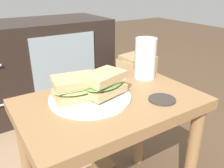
{
  "coord_description": "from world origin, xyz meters",
  "views": [
    {
      "loc": [
        -0.35,
        -0.55,
        0.79
      ],
      "look_at": [
        0.0,
        0.0,
        0.51
      ],
      "focal_mm": 37.91,
      "sensor_mm": 36.0,
      "label": 1
    }
  ],
  "objects_px": {
    "tv_cabinet": "(35,67)",
    "paper_bag": "(136,84)",
    "sandwich_back": "(104,83)",
    "plate": "(90,98)",
    "coaster": "(162,99)",
    "beer_glass": "(145,59)",
    "sandwich_front": "(75,87)"
  },
  "relations": [
    {
      "from": "sandwich_front",
      "to": "sandwich_back",
      "type": "bearing_deg",
      "value": -22.75
    },
    {
      "from": "sandwich_back",
      "to": "coaster",
      "type": "height_order",
      "value": "sandwich_back"
    },
    {
      "from": "plate",
      "to": "beer_glass",
      "type": "height_order",
      "value": "beer_glass"
    },
    {
      "from": "plate",
      "to": "coaster",
      "type": "relative_size",
      "value": 3.02
    },
    {
      "from": "sandwich_back",
      "to": "tv_cabinet",
      "type": "bearing_deg",
      "value": 87.72
    },
    {
      "from": "sandwich_front",
      "to": "sandwich_back",
      "type": "relative_size",
      "value": 0.98
    },
    {
      "from": "plate",
      "to": "coaster",
      "type": "bearing_deg",
      "value": -35.1
    },
    {
      "from": "paper_bag",
      "to": "beer_glass",
      "type": "bearing_deg",
      "value": -126.57
    },
    {
      "from": "tv_cabinet",
      "to": "coaster",
      "type": "distance_m",
      "value": 1.06
    },
    {
      "from": "beer_glass",
      "to": "tv_cabinet",
      "type": "bearing_deg",
      "value": 101.99
    },
    {
      "from": "tv_cabinet",
      "to": "beer_glass",
      "type": "relative_size",
      "value": 6.42
    },
    {
      "from": "sandwich_back",
      "to": "paper_bag",
      "type": "distance_m",
      "value": 0.83
    },
    {
      "from": "plate",
      "to": "beer_glass",
      "type": "relative_size",
      "value": 1.68
    },
    {
      "from": "sandwich_back",
      "to": "beer_glass",
      "type": "height_order",
      "value": "beer_glass"
    },
    {
      "from": "coaster",
      "to": "sandwich_back",
      "type": "bearing_deg",
      "value": 141.95
    },
    {
      "from": "sandwich_front",
      "to": "beer_glass",
      "type": "distance_m",
      "value": 0.3
    },
    {
      "from": "plate",
      "to": "paper_bag",
      "type": "height_order",
      "value": "plate"
    },
    {
      "from": "sandwich_front",
      "to": "coaster",
      "type": "xyz_separation_m",
      "value": [
        0.22,
        -0.14,
        -0.04
      ]
    },
    {
      "from": "tv_cabinet",
      "to": "plate",
      "type": "distance_m",
      "value": 0.93
    },
    {
      "from": "tv_cabinet",
      "to": "coaster",
      "type": "xyz_separation_m",
      "value": [
        0.1,
        -1.04,
        0.17
      ]
    },
    {
      "from": "tv_cabinet",
      "to": "sandwich_front",
      "type": "distance_m",
      "value": 0.93
    },
    {
      "from": "plate",
      "to": "sandwich_back",
      "type": "bearing_deg",
      "value": -22.75
    },
    {
      "from": "sandwich_front",
      "to": "paper_bag",
      "type": "height_order",
      "value": "sandwich_front"
    },
    {
      "from": "plate",
      "to": "sandwich_back",
      "type": "xyz_separation_m",
      "value": [
        0.04,
        -0.02,
        0.05
      ]
    },
    {
      "from": "sandwich_back",
      "to": "paper_bag",
      "type": "height_order",
      "value": "sandwich_back"
    },
    {
      "from": "beer_glass",
      "to": "sandwich_back",
      "type": "bearing_deg",
      "value": -163.06
    },
    {
      "from": "beer_glass",
      "to": "coaster",
      "type": "xyz_separation_m",
      "value": [
        -0.08,
        -0.18,
        -0.07
      ]
    },
    {
      "from": "sandwich_back",
      "to": "sandwich_front",
      "type": "bearing_deg",
      "value": 157.25
    },
    {
      "from": "tv_cabinet",
      "to": "sandwich_front",
      "type": "height_order",
      "value": "tv_cabinet"
    },
    {
      "from": "tv_cabinet",
      "to": "sandwich_front",
      "type": "xyz_separation_m",
      "value": [
        -0.12,
        -0.9,
        0.21
      ]
    },
    {
      "from": "tv_cabinet",
      "to": "paper_bag",
      "type": "xyz_separation_m",
      "value": [
        0.52,
        -0.41,
        -0.1
      ]
    },
    {
      "from": "sandwich_front",
      "to": "sandwich_back",
      "type": "height_order",
      "value": "sandwich_back"
    }
  ]
}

